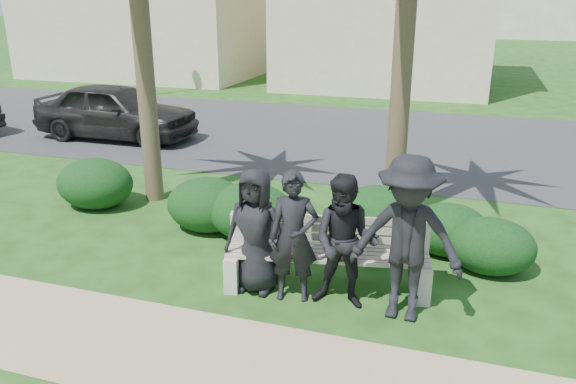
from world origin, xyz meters
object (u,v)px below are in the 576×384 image
at_px(park_bench, 328,260).
at_px(man_b, 294,237).
at_px(man_d, 407,240).
at_px(street_lamp, 140,12).
at_px(man_c, 346,242).
at_px(car_a, 116,111).
at_px(man_a, 256,231).

xyz_separation_m(park_bench, man_b, (-0.34, -0.35, 0.41)).
relative_size(park_bench, man_d, 1.35).
xyz_separation_m(street_lamp, man_c, (10.21, -12.31, -2.13)).
xyz_separation_m(park_bench, car_a, (-7.11, 5.99, 0.32)).
xyz_separation_m(man_c, car_a, (-7.39, 6.31, -0.10)).
distance_m(park_bench, man_c, 0.60).
bearing_deg(man_d, man_a, 179.76).
height_order(man_b, man_c, man_c).
xyz_separation_m(park_bench, man_d, (0.98, -0.37, 0.57)).
relative_size(park_bench, man_b, 1.62).
bearing_deg(street_lamp, car_a, -64.80).
xyz_separation_m(man_a, man_d, (1.82, -0.08, 0.18)).
bearing_deg(man_a, man_c, 0.01).
height_order(street_lamp, man_b, street_lamp).
distance_m(man_a, car_a, 8.87).
xyz_separation_m(man_b, man_d, (1.32, -0.02, 0.16)).
height_order(man_a, man_c, man_c).
relative_size(street_lamp, man_c, 2.64).
distance_m(street_lamp, man_b, 15.78).
bearing_deg(car_a, man_c, -130.70).
bearing_deg(car_a, man_d, -128.38).
bearing_deg(man_a, park_bench, 20.66).
xyz_separation_m(man_a, man_c, (1.13, -0.04, 0.02)).
distance_m(street_lamp, park_bench, 15.78).
height_order(street_lamp, park_bench, street_lamp).
height_order(street_lamp, man_a, street_lamp).
xyz_separation_m(street_lamp, man_d, (10.91, -12.36, -1.98)).
relative_size(street_lamp, man_d, 2.22).
bearing_deg(street_lamp, man_a, -53.49).
xyz_separation_m(man_d, car_a, (-8.09, 6.36, -0.25)).
bearing_deg(street_lamp, man_c, -50.32).
bearing_deg(man_c, street_lamp, 128.97).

